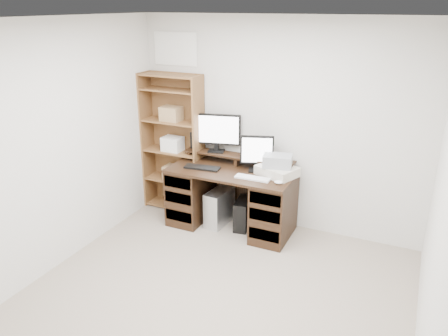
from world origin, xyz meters
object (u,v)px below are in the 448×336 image
Objects in this scene: tower_black at (243,214)px; tower_silver at (219,207)px; desk at (231,198)px; bookshelf at (174,142)px; monitor_wide at (217,131)px; printer at (277,171)px; monitor_small at (257,152)px.

tower_silver is at bearing 176.45° from tower_black.
desk is 0.25m from tower_black.
bookshelf reaches higher than tower_black.
monitor_wide is at bearing 142.34° from desk.
printer reaches higher than desk.
tower_black is (-0.40, -0.03, -0.62)m from printer.
desk is 0.23m from tower_silver.
monitor_wide reaches higher than printer.
monitor_small is at bearing 22.59° from desk.
monitor_wide is 1.07m from tower_black.
bookshelf is (-1.46, 0.14, 0.11)m from printer.
tower_black is at bearing -9.28° from bookshelf.
monitor_wide reaches higher than tower_black.
monitor_small is 1.20m from bookshelf.
bookshelf is at bearing 170.04° from tower_silver.
tower_silver is at bearing -71.28° from monitor_wide.
monitor_wide is 1.39× the size of monitor_small.
desk is 3.32× the size of tower_silver.
tower_black is at bearing 10.41° from tower_silver.
monitor_wide is at bearing 2.68° from bookshelf.
monitor_small is at bearing 18.14° from tower_silver.
monitor_wide reaches higher than desk.
monitor_wide reaches higher than monitor_small.
desk is 3.49× the size of printer.
tower_silver is (0.15, -0.23, -0.91)m from monitor_wide.
desk is 1.08m from bookshelf.
tower_black is (0.14, 0.04, -0.20)m from desk.
monitor_wide is 0.65m from bookshelf.
monitor_wide is at bearing 148.38° from monitor_small.
monitor_wide is at bearing 146.97° from tower_black.
printer is 1.10× the size of tower_black.
desk reaches higher than tower_black.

